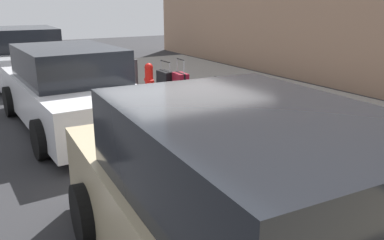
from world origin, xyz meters
name	(u,v)px	position (x,y,z in m)	size (l,w,h in m)	color
ground_plane	(181,134)	(0.00, 0.00, 0.00)	(40.00, 40.00, 0.00)	#28282B
sidewalk_curb	(283,112)	(0.00, -2.50, 0.07)	(18.00, 5.00, 0.14)	gray
suitcase_navy_0	(335,162)	(-2.96, -0.61, 0.41)	(0.42, 0.23, 0.81)	navy
suitcase_maroon_1	(308,146)	(-2.47, -0.64, 0.46)	(0.40, 0.26, 0.89)	maroon
suitcase_black_2	(281,138)	(-1.95, -0.64, 0.41)	(0.47, 0.23, 0.60)	black
suitcase_red_3	(256,129)	(-1.38, -0.62, 0.40)	(0.51, 0.27, 0.74)	red
suitcase_olive_4	(236,120)	(-0.87, -0.61, 0.40)	(0.35, 0.26, 0.81)	#59601E
suitcase_silver_5	(221,109)	(-0.36, -0.63, 0.48)	(0.49, 0.20, 0.92)	#9EA0A8
suitcase_teal_6	(208,101)	(0.15, -0.69, 0.52)	(0.36, 0.23, 0.81)	#0F606B
suitcase_navy_7	(195,101)	(0.67, -0.71, 0.39)	(0.51, 0.26, 0.56)	navy
suitcase_maroon_8	(181,90)	(1.22, -0.67, 0.52)	(0.43, 0.25, 1.07)	maroon
suitcase_black_9	(166,87)	(1.77, -0.59, 0.50)	(0.50, 0.23, 0.96)	black
fire_hydrant	(149,78)	(2.77, -0.63, 0.54)	(0.39, 0.21, 0.77)	red
bollard_post	(135,75)	(3.30, -0.48, 0.54)	(0.15, 0.15, 0.81)	#333338
parked_car_beige_0	(250,219)	(-3.98, 1.57, 0.76)	(4.70, 2.28, 1.63)	tan
parked_car_white_1	(71,90)	(1.53, 1.57, 0.73)	(4.65, 2.16, 1.54)	silver
parked_car_silver_2	(27,56)	(6.88, 1.57, 0.75)	(4.70, 2.22, 1.60)	#B2B5BA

